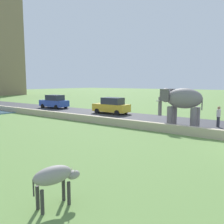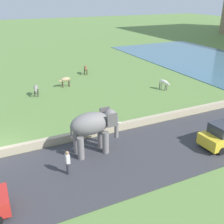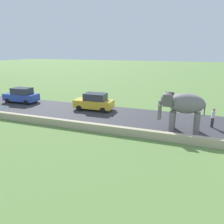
{
  "view_description": "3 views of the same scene",
  "coord_description": "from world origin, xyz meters",
  "px_view_note": "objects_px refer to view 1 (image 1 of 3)",
  "views": [
    {
      "loc": [
        -13.63,
        -0.07,
        3.37
      ],
      "look_at": [
        0.32,
        10.16,
        1.2
      ],
      "focal_mm": 37.38,
      "sensor_mm": 36.0,
      "label": 1
    },
    {
      "loc": [
        18.28,
        0.27,
        9.93
      ],
      "look_at": [
        1.17,
        8.47,
        1.67
      ],
      "focal_mm": 43.5,
      "sensor_mm": 36.0,
      "label": 2
    },
    {
      "loc": [
        -13.01,
        5.68,
        6.09
      ],
      "look_at": [
        1.86,
        11.13,
        1.47
      ],
      "focal_mm": 34.4,
      "sensor_mm": 36.0,
      "label": 3
    }
  ],
  "objects_px": {
    "car_blue": "(54,102)",
    "person_beside_elephant": "(218,116)",
    "car_yellow": "(112,106)",
    "elephant": "(181,101)",
    "cow_grey": "(55,177)"
  },
  "relations": [
    {
      "from": "elephant",
      "to": "car_blue",
      "type": "xyz_separation_m",
      "value": [
        3.15,
        18.17,
        -1.14
      ]
    },
    {
      "from": "person_beside_elephant",
      "to": "car_yellow",
      "type": "distance_m",
      "value": 11.2
    },
    {
      "from": "elephant",
      "to": "car_yellow",
      "type": "xyz_separation_m",
      "value": [
        3.15,
        8.76,
        -1.14
      ]
    },
    {
      "from": "person_beside_elephant",
      "to": "car_blue",
      "type": "distance_m",
      "value": 20.57
    },
    {
      "from": "elephant",
      "to": "car_yellow",
      "type": "height_order",
      "value": "elephant"
    },
    {
      "from": "car_blue",
      "to": "person_beside_elephant",
      "type": "bearing_deg",
      "value": -94.22
    },
    {
      "from": "elephant",
      "to": "car_yellow",
      "type": "relative_size",
      "value": 0.86
    },
    {
      "from": "car_blue",
      "to": "cow_grey",
      "type": "height_order",
      "value": "car_blue"
    },
    {
      "from": "car_blue",
      "to": "car_yellow",
      "type": "xyz_separation_m",
      "value": [
        -0.0,
        -9.41,
        0.0
      ]
    },
    {
      "from": "person_beside_elephant",
      "to": "cow_grey",
      "type": "bearing_deg",
      "value": 175.96
    },
    {
      "from": "car_yellow",
      "to": "cow_grey",
      "type": "height_order",
      "value": "car_yellow"
    },
    {
      "from": "elephant",
      "to": "car_blue",
      "type": "bearing_deg",
      "value": 80.16
    },
    {
      "from": "car_blue",
      "to": "cow_grey",
      "type": "relative_size",
      "value": 2.85
    },
    {
      "from": "person_beside_elephant",
      "to": "car_blue",
      "type": "xyz_separation_m",
      "value": [
        1.51,
        20.51,
        0.03
      ]
    },
    {
      "from": "elephant",
      "to": "cow_grey",
      "type": "distance_m",
      "value": 13.22
    }
  ]
}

